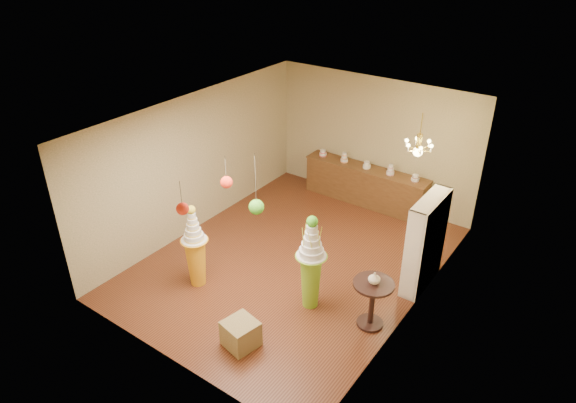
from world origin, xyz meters
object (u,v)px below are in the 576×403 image
Objects in this scene: pedestal_green at (311,270)px; pedestal_orange at (196,255)px; sideboard at (365,185)px; round_table at (372,298)px.

pedestal_green is 2.17m from pedestal_orange.
sideboard reaches higher than round_table.
round_table is (1.10, 0.16, -0.20)m from pedestal_green.
pedestal_orange is at bearing -164.75° from round_table.
pedestal_orange is at bearing -102.96° from sideboard.
pedestal_orange is 1.90× the size of round_table.
pedestal_green reaches higher than pedestal_orange.
sideboard is (1.06, 4.58, -0.16)m from pedestal_orange.
sideboard is at bearing 104.41° from pedestal_green.
pedestal_green is 2.08× the size of round_table.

